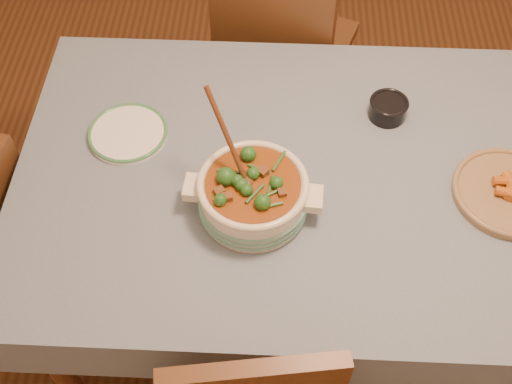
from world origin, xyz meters
TOP-DOWN VIEW (x-y plane):
  - floor at (0.00, 0.00)m, footprint 4.50×4.50m
  - dining_table at (0.00, 0.00)m, footprint 1.68×1.08m
  - stew_casserole at (-0.16, -0.13)m, footprint 0.37×0.30m
  - white_plate at (-0.54, 0.11)m, footprint 0.26×0.26m
  - condiment_bowl at (0.22, 0.23)m, footprint 0.14×0.14m
  - fried_plate at (0.52, -0.06)m, footprint 0.33×0.33m
  - chair_far at (-0.10, 0.76)m, footprint 0.57×0.57m

SIDE VIEW (x-z plane):
  - floor at x=0.00m, z-range 0.00..0.00m
  - chair_far at x=-0.10m, z-range 0.06..1.02m
  - dining_table at x=0.00m, z-range 0.29..1.04m
  - white_plate at x=-0.54m, z-range 0.76..0.78m
  - fried_plate at x=0.52m, z-range 0.75..0.80m
  - condiment_bowl at x=0.22m, z-range 0.76..0.82m
  - stew_casserole at x=-0.16m, z-range 0.66..1.00m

